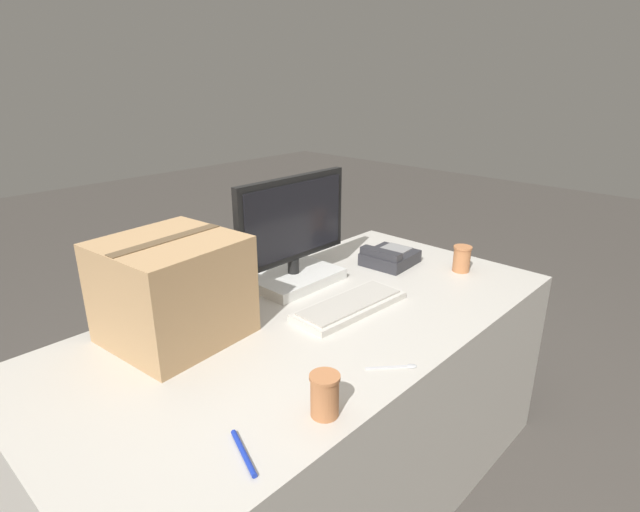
# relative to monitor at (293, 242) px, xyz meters

# --- Properties ---
(ground_plane) EXTENTS (12.00, 12.00, 0.00)m
(ground_plane) POSITION_rel_monitor_xyz_m (-0.17, -0.26, -0.87)
(ground_plane) COLOR #47423D
(office_desk) EXTENTS (1.80, 0.90, 0.71)m
(office_desk) POSITION_rel_monitor_xyz_m (-0.17, -0.26, -0.52)
(office_desk) COLOR beige
(office_desk) RESTS_ON ground_plane
(monitor) EXTENTS (0.52, 0.25, 0.41)m
(monitor) POSITION_rel_monitor_xyz_m (0.00, 0.00, 0.00)
(monitor) COLOR white
(monitor) RESTS_ON office_desk
(keyboard) EXTENTS (0.43, 0.18, 0.03)m
(keyboard) POSITION_rel_monitor_xyz_m (-0.03, -0.31, -0.15)
(keyboard) COLOR beige
(keyboard) RESTS_ON office_desk
(desk_phone) EXTENTS (0.22, 0.20, 0.08)m
(desk_phone) POSITION_rel_monitor_xyz_m (0.41, -0.15, -0.13)
(desk_phone) COLOR #2D2D33
(desk_phone) RESTS_ON office_desk
(paper_cup_left) EXTENTS (0.07, 0.07, 0.11)m
(paper_cup_left) POSITION_rel_monitor_xyz_m (-0.50, -0.62, -0.11)
(paper_cup_left) COLOR #BC7547
(paper_cup_left) RESTS_ON office_desk
(paper_cup_right) EXTENTS (0.07, 0.07, 0.11)m
(paper_cup_right) POSITION_rel_monitor_xyz_m (0.54, -0.41, -0.11)
(paper_cup_right) COLOR #BC7547
(paper_cup_right) RESTS_ON office_desk
(spoon) EXTENTS (0.12, 0.11, 0.00)m
(spoon) POSITION_rel_monitor_xyz_m (-0.21, -0.64, -0.16)
(spoon) COLOR silver
(spoon) RESTS_ON office_desk
(cardboard_box) EXTENTS (0.40, 0.38, 0.31)m
(cardboard_box) POSITION_rel_monitor_xyz_m (-0.53, -0.04, -0.01)
(cardboard_box) COLOR tan
(cardboard_box) RESTS_ON office_desk
(pen_marker) EXTENTS (0.06, 0.14, 0.01)m
(pen_marker) POSITION_rel_monitor_xyz_m (-0.72, -0.59, -0.16)
(pen_marker) COLOR #1933B2
(pen_marker) RESTS_ON office_desk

